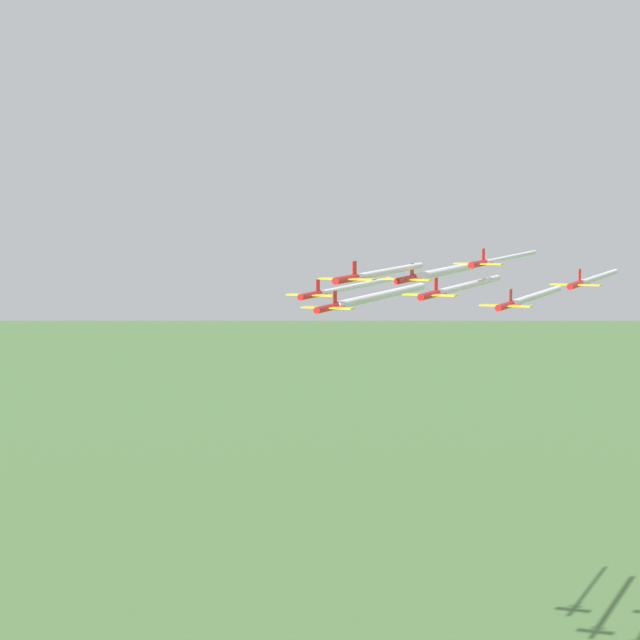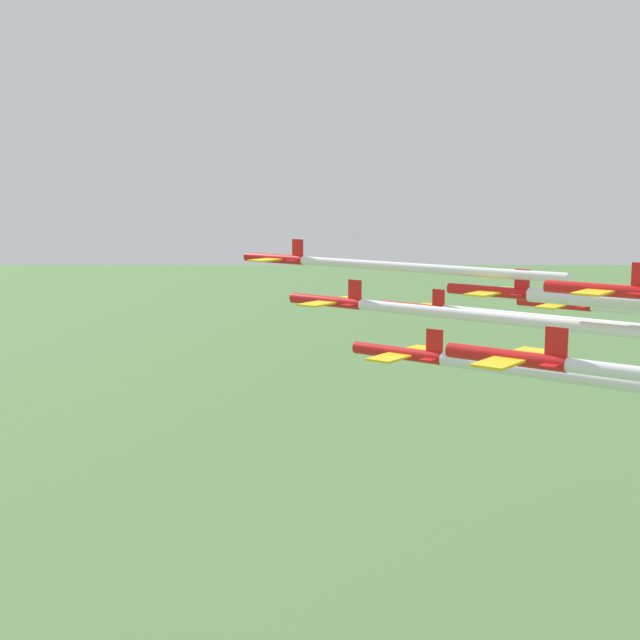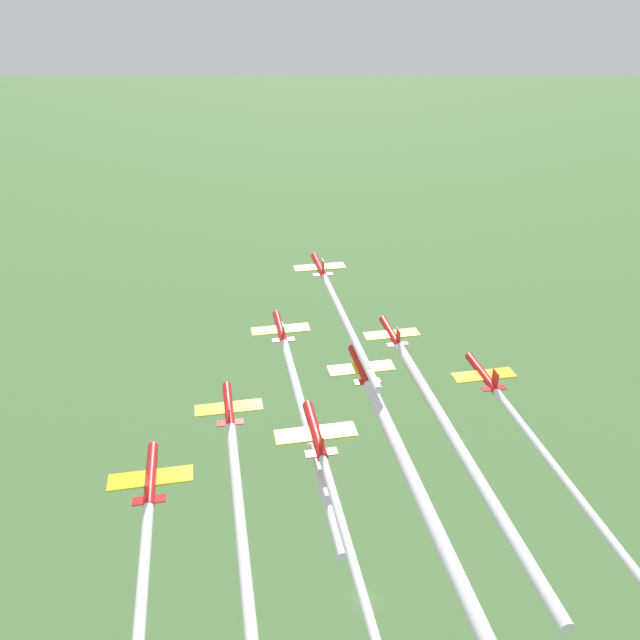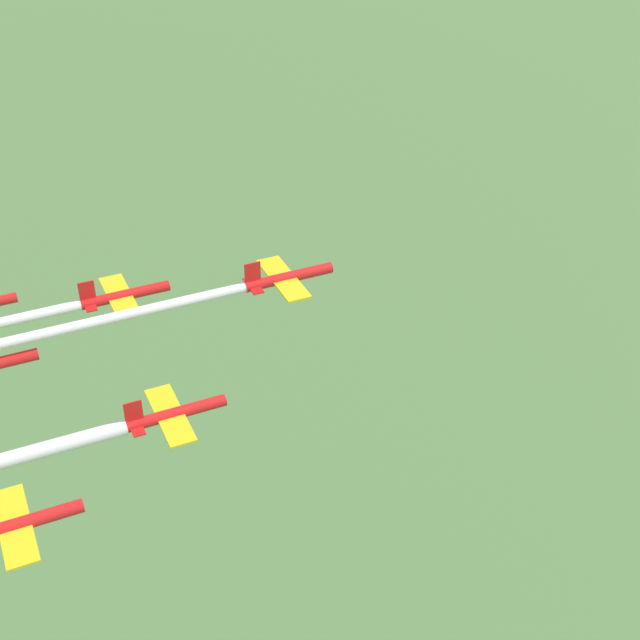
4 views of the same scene
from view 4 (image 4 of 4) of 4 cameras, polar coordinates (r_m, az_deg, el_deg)
jet_0 at (r=80.06m, az=-2.22°, el=2.73°), size 7.27×7.36×2.81m
jet_1 at (r=84.99m, az=-12.55°, el=1.55°), size 7.27×7.36×2.81m
jet_2 at (r=73.79m, az=-9.42°, el=-5.95°), size 7.27×7.36×2.81m
jet_5 at (r=66.53m, az=-18.76°, el=-12.27°), size 7.27×7.36×2.81m
smoke_trail_0 at (r=76.23m, az=-15.53°, el=-0.45°), size 21.04×23.07×0.92m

